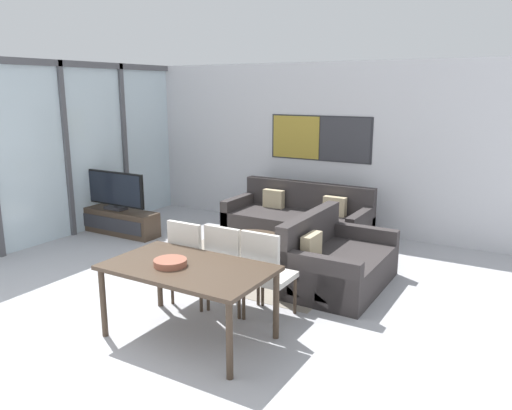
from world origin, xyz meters
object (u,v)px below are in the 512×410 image
(dining_chair_left, at_px, (192,258))
(coffee_table, at_px, (250,246))
(television, at_px, (114,191))
(tv_console, at_px, (116,221))
(sofa_side, at_px, (334,264))
(dining_chair_centre, at_px, (229,263))
(dining_chair_right, at_px, (266,271))
(fruit_bowl, at_px, (170,262))
(sofa_main, at_px, (299,222))
(dining_table, at_px, (188,273))

(dining_chair_left, bearing_deg, coffee_table, 93.00)
(television, xyz_separation_m, dining_chair_left, (2.85, -1.62, -0.18))
(tv_console, height_order, coffee_table, tv_console)
(sofa_side, height_order, dining_chair_left, dining_chair_left)
(television, bearing_deg, dining_chair_left, -29.65)
(television, relative_size, dining_chair_centre, 1.28)
(television, bearing_deg, dining_chair_right, -22.45)
(coffee_table, xyz_separation_m, dining_chair_left, (0.07, -1.35, 0.25))
(tv_console, height_order, sofa_side, sofa_side)
(fruit_bowl, bearing_deg, coffee_table, 100.29)
(sofa_main, height_order, dining_chair_left, dining_chair_left)
(television, bearing_deg, dining_table, -34.35)
(dining_chair_right, bearing_deg, dining_chair_left, -175.41)
(sofa_main, height_order, dining_chair_centre, dining_chair_centre)
(dining_table, height_order, dining_chair_right, dining_chair_right)
(sofa_main, height_order, coffee_table, sofa_main)
(sofa_side, height_order, coffee_table, sofa_side)
(dining_chair_left, bearing_deg, dining_chair_centre, 7.70)
(dining_table, bearing_deg, sofa_main, 98.42)
(tv_console, xyz_separation_m, dining_chair_left, (2.85, -1.62, 0.34))
(sofa_main, distance_m, coffee_table, 1.53)
(television, bearing_deg, sofa_side, -4.32)
(dining_chair_right, bearing_deg, dining_table, -122.54)
(dining_chair_centre, bearing_deg, television, 154.68)
(television, xyz_separation_m, sofa_side, (4.00, -0.30, -0.45))
(dining_chair_left, bearing_deg, tv_console, 150.36)
(coffee_table, xyz_separation_m, dining_table, (0.52, -1.99, 0.37))
(television, distance_m, dining_table, 3.99)
(sofa_side, bearing_deg, coffee_table, 88.34)
(sofa_main, distance_m, dining_table, 3.58)
(coffee_table, distance_m, dining_chair_left, 1.38)
(television, distance_m, fruit_bowl, 3.92)
(tv_console, height_order, dining_table, dining_table)
(dining_table, bearing_deg, dining_chair_right, 57.46)
(sofa_main, relative_size, sofa_side, 1.47)
(dining_table, xyz_separation_m, dining_chair_right, (0.45, 0.71, -0.12))
(television, distance_m, dining_chair_centre, 3.65)
(television, distance_m, dining_chair_right, 4.06)
(sofa_main, distance_m, dining_chair_right, 2.99)
(tv_console, distance_m, fruit_bowl, 3.96)
(coffee_table, height_order, fruit_bowl, fruit_bowl)
(coffee_table, height_order, dining_table, dining_table)
(television, relative_size, dining_table, 0.79)
(sofa_side, distance_m, coffee_table, 1.22)
(dining_chair_left, bearing_deg, fruit_bowl, -66.93)
(coffee_table, height_order, dining_chair_centre, dining_chair_centre)
(tv_console, bearing_deg, dining_chair_centre, -25.31)
(tv_console, bearing_deg, dining_chair_left, -29.64)
(tv_console, relative_size, television, 1.27)
(television, relative_size, fruit_bowl, 3.98)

